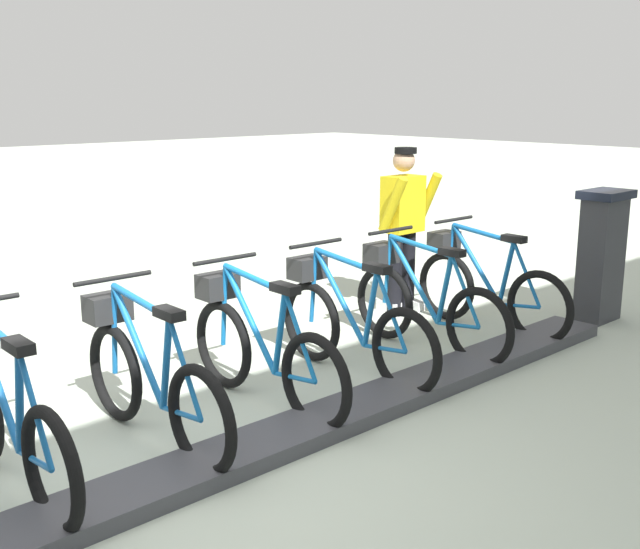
# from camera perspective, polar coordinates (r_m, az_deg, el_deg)

# --- Properties ---
(ground_plane) EXTENTS (60.00, 60.00, 0.00)m
(ground_plane) POSITION_cam_1_polar(r_m,az_deg,el_deg) (4.59, -10.95, -15.24)
(ground_plane) COLOR beige
(dock_rail_base) EXTENTS (0.44, 8.83, 0.10)m
(dock_rail_base) POSITION_cam_1_polar(r_m,az_deg,el_deg) (4.57, -10.97, -14.68)
(dock_rail_base) COLOR #47474C
(dock_rail_base) RESTS_ON ground
(payment_kiosk) EXTENTS (0.36, 0.52, 1.28)m
(payment_kiosk) POSITION_cam_1_polar(r_m,az_deg,el_deg) (7.96, 20.01, 1.46)
(payment_kiosk) COLOR #38383D
(payment_kiosk) RESTS_ON ground
(bike_docked_0) EXTENTS (1.72, 0.54, 1.02)m
(bike_docked_0) POSITION_cam_1_polar(r_m,az_deg,el_deg) (7.39, 12.02, -0.77)
(bike_docked_0) COLOR black
(bike_docked_0) RESTS_ON ground
(bike_docked_1) EXTENTS (1.72, 0.54, 1.02)m
(bike_docked_1) POSITION_cam_1_polar(r_m,az_deg,el_deg) (6.70, 7.58, -2.02)
(bike_docked_1) COLOR black
(bike_docked_1) RESTS_ON ground
(bike_docked_2) EXTENTS (1.72, 0.54, 1.02)m
(bike_docked_2) POSITION_cam_1_polar(r_m,az_deg,el_deg) (6.06, 2.15, -3.53)
(bike_docked_2) COLOR black
(bike_docked_2) RESTS_ON ground
(bike_docked_3) EXTENTS (1.72, 0.54, 1.02)m
(bike_docked_3) POSITION_cam_1_polar(r_m,az_deg,el_deg) (5.49, -4.49, -5.33)
(bike_docked_3) COLOR black
(bike_docked_3) RESTS_ON ground
(bike_docked_4) EXTENTS (1.72, 0.54, 1.02)m
(bike_docked_4) POSITION_cam_1_polar(r_m,az_deg,el_deg) (5.03, -12.56, -7.40)
(bike_docked_4) COLOR black
(bike_docked_4) RESTS_ON ground
(bike_docked_5) EXTENTS (1.72, 0.54, 1.02)m
(bike_docked_5) POSITION_cam_1_polar(r_m,az_deg,el_deg) (4.68, -22.14, -9.65)
(bike_docked_5) COLOR black
(bike_docked_5) RESTS_ON ground
(worker_near_rack) EXTENTS (0.46, 0.62, 1.66)m
(worker_near_rack) POSITION_cam_1_polar(r_m,az_deg,el_deg) (7.81, 6.14, 3.78)
(worker_near_rack) COLOR white
(worker_near_rack) RESTS_ON ground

